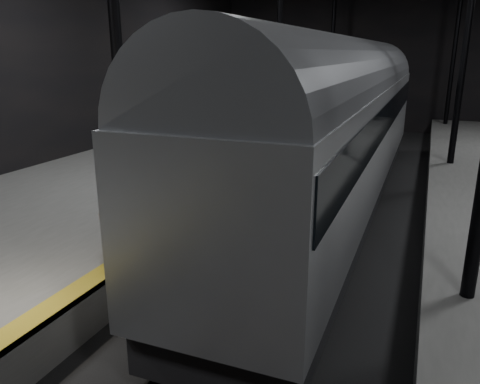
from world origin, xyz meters
The scene contains 6 objects.
ground centered at (0.00, 0.00, 0.00)m, with size 44.00×44.00×0.00m, color black.
platform_left centered at (-7.50, 0.00, 0.50)m, with size 9.00×43.80×1.00m, color #585855.
tactile_strip centered at (-3.25, 0.00, 1.00)m, with size 0.50×43.80×0.01m, color olive.
track centered at (0.00, 0.00, 0.07)m, with size 2.40×43.00×0.24m.
train centered at (0.00, 3.08, 3.24)m, with size 3.24×21.70×5.80m.
woman centered at (-3.80, -4.78, 1.85)m, with size 0.62×0.41×1.70m, color #8F6F58.
Camera 1 is at (2.76, -12.99, 5.44)m, focal length 35.00 mm.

